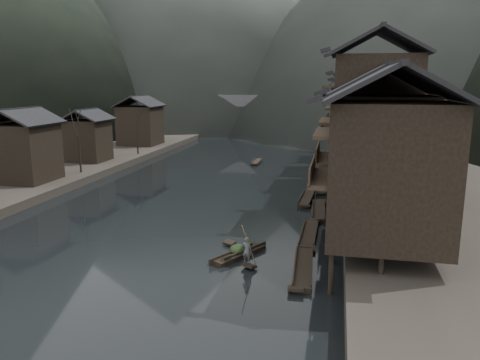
# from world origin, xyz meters

# --- Properties ---
(water) EXTENTS (300.00, 300.00, 0.00)m
(water) POSITION_xyz_m (0.00, 0.00, 0.00)
(water) COLOR black
(water) RESTS_ON ground
(right_bank) EXTENTS (40.00, 200.00, 1.80)m
(right_bank) POSITION_xyz_m (35.00, 40.00, 0.90)
(right_bank) COLOR #2D2823
(right_bank) RESTS_ON ground
(left_bank) EXTENTS (40.00, 200.00, 1.20)m
(left_bank) POSITION_xyz_m (-35.00, 40.00, 0.60)
(left_bank) COLOR #2D2823
(left_bank) RESTS_ON ground
(stilt_houses) EXTENTS (9.00, 67.60, 16.72)m
(stilt_houses) POSITION_xyz_m (17.28, 18.85, 8.93)
(stilt_houses) COLOR black
(stilt_houses) RESTS_ON ground
(left_houses) EXTENTS (8.10, 53.20, 8.73)m
(left_houses) POSITION_xyz_m (-20.50, 20.12, 5.66)
(left_houses) COLOR black
(left_houses) RESTS_ON left_bank
(bare_trees) EXTENTS (3.87, 46.06, 7.75)m
(bare_trees) POSITION_xyz_m (-17.00, 5.15, 6.49)
(bare_trees) COLOR black
(bare_trees) RESTS_ON left_bank
(moored_sampans) EXTENTS (2.87, 55.81, 0.47)m
(moored_sampans) POSITION_xyz_m (12.19, 16.76, 0.20)
(moored_sampans) COLOR black
(moored_sampans) RESTS_ON water
(midriver_boats) EXTENTS (8.84, 32.96, 0.44)m
(midriver_boats) POSITION_xyz_m (4.33, 48.61, 0.20)
(midriver_boats) COLOR black
(midriver_boats) RESTS_ON water
(stone_bridge) EXTENTS (40.00, 6.00, 9.00)m
(stone_bridge) POSITION_xyz_m (-0.00, 72.00, 5.11)
(stone_bridge) COLOR #4C4C4F
(stone_bridge) RESTS_ON ground
(hero_sampan) EXTENTS (3.36, 5.04, 0.44)m
(hero_sampan) POSITION_xyz_m (7.73, -5.69, 0.20)
(hero_sampan) COLOR black
(hero_sampan) RESTS_ON water
(cargo_heap) EXTENTS (1.16, 1.52, 0.70)m
(cargo_heap) POSITION_xyz_m (7.61, -5.48, 0.79)
(cargo_heap) COLOR black
(cargo_heap) RESTS_ON hero_sampan
(boatman) EXTENTS (0.76, 0.59, 1.83)m
(boatman) POSITION_xyz_m (8.63, -7.31, 1.35)
(boatman) COLOR #525255
(boatman) RESTS_ON hero_sampan
(bamboo_pole) EXTENTS (0.83, 1.75, 3.62)m
(bamboo_pole) POSITION_xyz_m (8.83, -7.31, 4.08)
(bamboo_pole) COLOR #8C7A51
(bamboo_pole) RESTS_ON boatman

